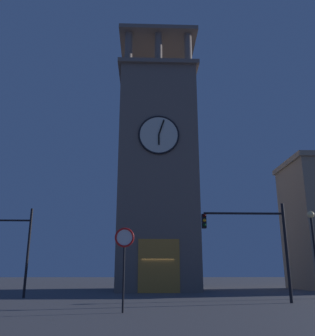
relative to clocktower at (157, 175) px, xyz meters
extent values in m
plane|color=#4C4C51|center=(0.07, 3.39, -10.39)|extent=(200.00, 200.00, 0.00)
cube|color=#75665B|center=(0.00, -0.02, -0.60)|extent=(6.75, 9.00, 19.57)
cube|color=#75665B|center=(0.00, -0.02, 9.38)|extent=(7.35, 9.60, 0.40)
cylinder|color=#75665B|center=(-2.77, 3.88, 11.16)|extent=(0.70, 0.70, 3.16)
cylinder|color=#75665B|center=(0.00, 3.88, 11.16)|extent=(0.70, 0.70, 3.16)
cylinder|color=#75665B|center=(2.77, 3.88, 11.16)|extent=(0.70, 0.70, 3.16)
cylinder|color=#75665B|center=(-2.77, -3.92, 11.16)|extent=(0.70, 0.70, 3.16)
cylinder|color=#75665B|center=(0.00, -3.92, 11.16)|extent=(0.70, 0.70, 3.16)
cylinder|color=#75665B|center=(2.77, -3.92, 11.16)|extent=(0.70, 0.70, 3.16)
cube|color=#75665B|center=(0.00, -0.02, 12.94)|extent=(7.35, 9.60, 0.40)
cylinder|color=black|center=(0.00, -0.02, 14.21)|extent=(0.12, 0.12, 2.14)
cylinder|color=silver|center=(0.00, 4.54, 2.29)|extent=(3.33, 0.12, 3.33)
torus|color=black|center=(0.00, 4.56, 2.29)|extent=(3.49, 0.16, 3.49)
cube|color=black|center=(0.00, 4.64, 1.84)|extent=(0.12, 0.06, 0.92)
cube|color=black|center=(-0.22, 4.64, 2.97)|extent=(0.56, 0.06, 1.38)
cube|color=orange|center=(0.00, 4.43, -8.39)|extent=(3.20, 0.24, 4.00)
cylinder|color=black|center=(-6.30, 14.04, -7.85)|extent=(0.16, 0.16, 5.06)
cylinder|color=black|center=(-4.15, 14.04, -5.87)|extent=(4.29, 0.12, 0.12)
cube|color=black|center=(-2.01, 14.04, -6.29)|extent=(0.22, 0.30, 0.75)
sphere|color=#360505|center=(-2.01, 14.22, -6.02)|extent=(0.16, 0.16, 0.16)
sphere|color=orange|center=(-2.01, 14.22, -6.27)|extent=(0.16, 0.16, 0.16)
sphere|color=#063316|center=(-2.01, 14.22, -6.52)|extent=(0.16, 0.16, 0.16)
cylinder|color=black|center=(8.44, 9.57, -7.65)|extent=(0.16, 0.16, 5.46)
cylinder|color=black|center=(9.99, 9.57, -5.69)|extent=(3.11, 0.12, 0.12)
sphere|color=#F9DB8C|center=(-9.26, 10.92, -5.41)|extent=(0.44, 0.44, 0.44)
cylinder|color=black|center=(1.94, 18.37, -8.92)|extent=(0.08, 0.08, 2.92)
cylinder|color=white|center=(1.94, 18.41, -7.56)|extent=(0.70, 0.04, 0.70)
torus|color=red|center=(1.94, 18.43, -7.56)|extent=(0.78, 0.08, 0.78)
camera|label=1|loc=(1.17, 33.12, -8.92)|focal=38.71mm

